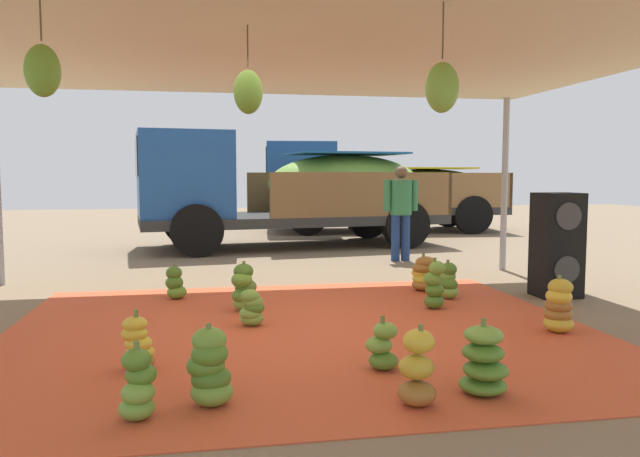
# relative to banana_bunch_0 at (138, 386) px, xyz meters

# --- Properties ---
(ground_plane) EXTENTS (40.00, 40.00, 0.00)m
(ground_plane) POSITION_rel_banana_bunch_0_xyz_m (1.34, 4.98, -0.22)
(ground_plane) COLOR #7F6B51
(tarp_orange) EXTENTS (5.78, 4.99, 0.01)m
(tarp_orange) POSITION_rel_banana_bunch_0_xyz_m (1.34, 1.98, -0.22)
(tarp_orange) COLOR #D1512D
(tarp_orange) RESTS_ON ground
(tent_canopy) EXTENTS (8.00, 7.00, 2.83)m
(tent_canopy) POSITION_rel_banana_bunch_0_xyz_m (1.33, 1.87, 2.52)
(tent_canopy) COLOR #9EA0A5
(tent_canopy) RESTS_ON ground
(banana_bunch_0) EXTENTS (0.32, 0.32, 0.50)m
(banana_bunch_0) POSITION_rel_banana_bunch_0_xyz_m (0.00, 0.00, 0.00)
(banana_bunch_0) COLOR #6B9E38
(banana_bunch_0) RESTS_ON tarp_orange
(banana_bunch_1) EXTENTS (0.33, 0.33, 0.43)m
(banana_bunch_1) POSITION_rel_banana_bunch_0_xyz_m (1.79, 0.69, -0.04)
(banana_bunch_1) COLOR #518428
(banana_bunch_1) RESTS_ON tarp_orange
(banana_bunch_2) EXTENTS (0.39, 0.38, 0.57)m
(banana_bunch_2) POSITION_rel_banana_bunch_0_xyz_m (0.82, 2.97, 0.04)
(banana_bunch_2) COLOR #75A83D
(banana_bunch_2) RESTS_ON tarp_orange
(banana_bunch_3) EXTENTS (0.43, 0.47, 0.54)m
(banana_bunch_3) POSITION_rel_banana_bunch_0_xyz_m (2.33, 0.01, 0.01)
(banana_bunch_3) COLOR #518428
(banana_bunch_3) RESTS_ON tarp_orange
(banana_bunch_4) EXTENTS (0.31, 0.31, 0.42)m
(banana_bunch_4) POSITION_rel_banana_bunch_0_xyz_m (0.86, 2.26, -0.03)
(banana_bunch_4) COLOR #75A83D
(banana_bunch_4) RESTS_ON tarp_orange
(banana_bunch_5) EXTENTS (0.37, 0.37, 0.55)m
(banana_bunch_5) POSITION_rel_banana_bunch_0_xyz_m (1.81, -0.08, 0.02)
(banana_bunch_5) COLOR #996628
(banana_bunch_5) RESTS_ON tarp_orange
(banana_bunch_6) EXTENTS (0.32, 0.31, 0.44)m
(banana_bunch_6) POSITION_rel_banana_bunch_0_xyz_m (0.02, 3.79, -0.02)
(banana_bunch_6) COLOR #60932D
(banana_bunch_6) RESTS_ON tarp_orange
(banana_bunch_7) EXTENTS (0.42, 0.40, 0.50)m
(banana_bunch_7) POSITION_rel_banana_bunch_0_xyz_m (3.25, 3.78, 0.00)
(banana_bunch_7) COLOR #996628
(banana_bunch_7) RESTS_ON tarp_orange
(banana_bunch_8) EXTENTS (0.33, 0.33, 0.48)m
(banana_bunch_8) POSITION_rel_banana_bunch_0_xyz_m (-0.12, 1.02, -0.01)
(banana_bunch_8) COLOR #996628
(banana_bunch_8) RESTS_ON tarp_orange
(banana_bunch_9) EXTENTS (0.35, 0.36, 0.57)m
(banana_bunch_9) POSITION_rel_banana_bunch_0_xyz_m (3.81, 1.48, 0.04)
(banana_bunch_9) COLOR gold
(banana_bunch_9) RESTS_ON tarp_orange
(banana_bunch_10) EXTENTS (0.40, 0.41, 0.56)m
(banana_bunch_10) POSITION_rel_banana_bunch_0_xyz_m (0.44, 0.17, 0.03)
(banana_bunch_10) COLOR #6B9E38
(banana_bunch_10) RESTS_ON tarp_orange
(banana_bunch_11) EXTENTS (0.29, 0.30, 0.59)m
(banana_bunch_11) POSITION_rel_banana_bunch_0_xyz_m (2.98, 2.69, 0.05)
(banana_bunch_11) COLOR #477523
(banana_bunch_11) RESTS_ON tarp_orange
(banana_bunch_12) EXTENTS (0.32, 0.33, 0.48)m
(banana_bunch_12) POSITION_rel_banana_bunch_0_xyz_m (3.37, 3.21, 0.00)
(banana_bunch_12) COLOR #75A83D
(banana_bunch_12) RESTS_ON tarp_orange
(cargo_truck_main) EXTENTS (6.64, 3.19, 2.40)m
(cargo_truck_main) POSITION_rel_banana_bunch_0_xyz_m (2.06, 9.12, 1.03)
(cargo_truck_main) COLOR #2D2D2D
(cargo_truck_main) RESTS_ON ground
(cargo_truck_far) EXTENTS (6.58, 2.91, 2.40)m
(cargo_truck_far) POSITION_rel_banana_bunch_0_xyz_m (4.87, 12.37, 0.97)
(cargo_truck_far) COLOR #2D2D2D
(cargo_truck_far) RESTS_ON ground
(worker_0) EXTENTS (0.62, 0.38, 1.70)m
(worker_0) POSITION_rel_banana_bunch_0_xyz_m (3.82, 6.58, 0.77)
(worker_0) COLOR navy
(worker_0) RESTS_ON ground
(speaker_stack) EXTENTS (0.53, 0.48, 1.32)m
(speaker_stack) POSITION_rel_banana_bunch_0_xyz_m (4.78, 3.13, 0.44)
(speaker_stack) COLOR black
(speaker_stack) RESTS_ON ground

